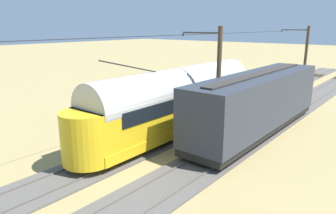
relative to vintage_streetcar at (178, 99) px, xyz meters
The scene contains 9 objects.
ground_plane 3.11m from the vintage_streetcar, 163.15° to the right, with size 220.00×220.00×0.00m, color #9E8956.
track_streetcar_siding 4.75m from the vintage_streetcar, 167.17° to the right, with size 2.80×80.00×0.18m.
track_adjacent_siding 2.39m from the vintage_streetcar, 90.00° to the right, with size 2.80×80.00×0.18m.
vintage_streetcar is the anchor object (origin of this frame).
boxcar_adjacent 5.16m from the vintage_streetcar, 142.59° to the right, with size 2.96×14.00×3.85m.
catenary_pole_foreground 17.77m from the vintage_streetcar, 98.42° to the right, with size 2.90×0.28×6.91m.
catenary_pole_mid_near 2.96m from the vintage_streetcar, behind, with size 2.90×0.28×6.91m.
overhead_wire_run 4.27m from the vintage_streetcar, 92.81° to the right, with size 2.69×38.17×0.18m.
spare_tie_stack 6.92m from the vintage_streetcar, 59.37° to the right, with size 2.40×2.40×0.54m.
Camera 1 is at (-10.02, 16.40, 6.92)m, focal length 33.49 mm.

